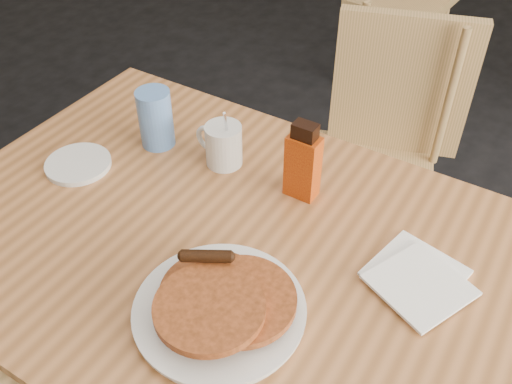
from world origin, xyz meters
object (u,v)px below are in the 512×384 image
(coffee_mug, at_px, (223,144))
(pancake_plate, at_px, (220,305))
(main_table, at_px, (234,257))
(syrup_bottle, at_px, (303,163))
(chair_main_far, at_px, (381,139))
(blue_tumbler, at_px, (156,118))

(coffee_mug, bearing_deg, pancake_plate, -49.23)
(pancake_plate, height_order, coffee_mug, coffee_mug)
(main_table, bearing_deg, coffee_mug, 131.12)
(main_table, height_order, syrup_bottle, syrup_bottle)
(chair_main_far, bearing_deg, main_table, -109.39)
(blue_tumbler, bearing_deg, syrup_bottle, 5.60)
(syrup_bottle, height_order, blue_tumbler, syrup_bottle)
(chair_main_far, relative_size, pancake_plate, 3.06)
(syrup_bottle, relative_size, blue_tumbler, 1.27)
(chair_main_far, bearing_deg, coffee_mug, -124.88)
(main_table, xyz_separation_m, chair_main_far, (-0.02, 0.76, -0.18))
(main_table, xyz_separation_m, coffee_mug, (-0.16, 0.19, 0.09))
(pancake_plate, relative_size, syrup_bottle, 1.68)
(chair_main_far, xyz_separation_m, syrup_bottle, (0.05, -0.57, 0.30))
(syrup_bottle, bearing_deg, pancake_plate, -84.61)
(blue_tumbler, bearing_deg, pancake_plate, -36.57)
(coffee_mug, relative_size, blue_tumbler, 1.10)
(main_table, relative_size, syrup_bottle, 7.54)
(coffee_mug, height_order, syrup_bottle, syrup_bottle)
(main_table, xyz_separation_m, syrup_bottle, (0.03, 0.19, 0.12))
(main_table, relative_size, pancake_plate, 4.50)
(chair_main_far, height_order, blue_tumbler, blue_tumbler)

